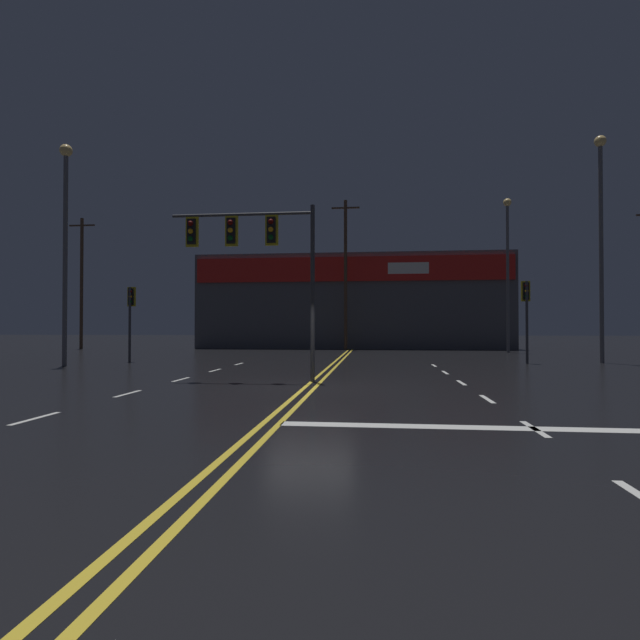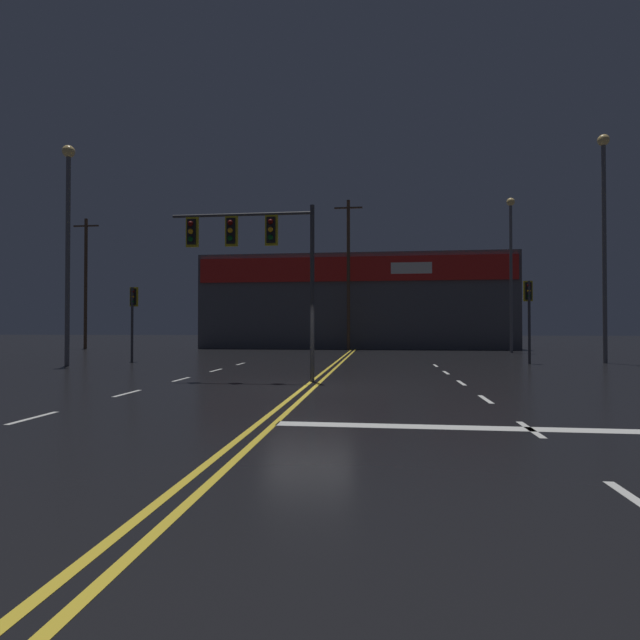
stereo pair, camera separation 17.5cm
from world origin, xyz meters
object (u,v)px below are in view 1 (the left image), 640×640
at_px(streetlight_near_right, 65,226).
at_px(streetlight_far_median, 508,256).
at_px(streetlight_far_left, 601,221).
at_px(traffic_signal_corner_northwest, 131,307).
at_px(traffic_signal_median, 251,244).
at_px(traffic_signal_corner_northeast, 526,303).

height_order(streetlight_near_right, streetlight_far_median, streetlight_far_median).
distance_m(streetlight_near_right, streetlight_far_left, 25.58).
distance_m(traffic_signal_corner_northwest, streetlight_far_left, 23.93).
relative_size(traffic_signal_corner_northwest, streetlight_far_left, 0.34).
bearing_deg(traffic_signal_median, traffic_signal_corner_northeast, 39.09).
height_order(streetlight_near_right, streetlight_far_left, streetlight_far_left).
distance_m(traffic_signal_median, streetlight_far_left, 18.37).
bearing_deg(traffic_signal_corner_northwest, traffic_signal_median, -44.84).
bearing_deg(streetlight_near_right, traffic_signal_median, -28.17).
bearing_deg(streetlight_far_left, streetlight_near_right, -169.39).
bearing_deg(streetlight_near_right, streetlight_far_median, 32.35).
distance_m(streetlight_near_right, streetlight_far_median, 27.53).
height_order(traffic_signal_median, streetlight_near_right, streetlight_near_right).
height_order(traffic_signal_corner_northwest, streetlight_near_right, streetlight_near_right).
bearing_deg(streetlight_far_left, traffic_signal_median, -146.43).
relative_size(traffic_signal_corner_northwest, streetlight_near_right, 0.38).
bearing_deg(traffic_signal_median, traffic_signal_corner_northwest, 135.16).
xyz_separation_m(traffic_signal_median, streetlight_far_median, (13.27, 20.08, 2.29)).
height_order(traffic_signal_corner_northeast, streetlight_far_median, streetlight_far_median).
relative_size(traffic_signal_median, traffic_signal_corner_northeast, 1.42).
height_order(traffic_signal_corner_northwest, streetlight_far_left, streetlight_far_left).
xyz_separation_m(streetlight_far_left, streetlight_far_median, (-1.89, 10.02, -0.26)).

